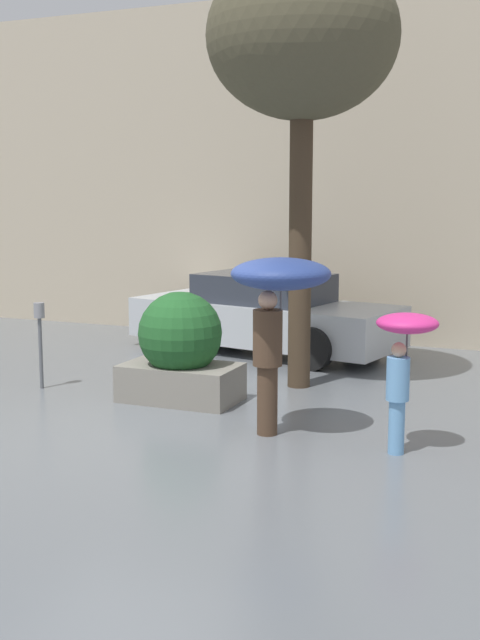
# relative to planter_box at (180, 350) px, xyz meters

# --- Properties ---
(ground_plane) EXTENTS (40.00, 40.00, 0.00)m
(ground_plane) POSITION_rel_planter_box_xyz_m (0.08, -1.48, -0.65)
(ground_plane) COLOR slate
(building_facade) EXTENTS (18.00, 0.30, 6.00)m
(building_facade) POSITION_rel_planter_box_xyz_m (0.08, 5.02, 2.35)
(building_facade) COLOR #B7A88E
(building_facade) RESTS_ON ground
(planter_box) EXTENTS (1.45, 1.05, 1.38)m
(planter_box) POSITION_rel_planter_box_xyz_m (0.00, 0.00, 0.00)
(planter_box) COLOR gray
(planter_box) RESTS_ON ground
(person_adult) EXTENTS (1.05, 1.05, 1.91)m
(person_adult) POSITION_rel_planter_box_xyz_m (1.62, -0.94, 0.89)
(person_adult) COLOR #473323
(person_adult) RESTS_ON ground
(person_child) EXTENTS (0.61, 0.61, 1.40)m
(person_child) POSITION_rel_planter_box_xyz_m (2.96, -1.02, 0.41)
(person_child) COLOR #669ED1
(person_child) RESTS_ON ground
(parked_car_near) EXTENTS (4.68, 2.54, 1.29)m
(parked_car_near) POSITION_rel_planter_box_xyz_m (-0.20, 3.46, -0.04)
(parked_car_near) COLOR #B7BCC1
(parked_car_near) RESTS_ON ground
(street_tree) EXTENTS (2.46, 2.46, 5.59)m
(street_tree) POSITION_rel_planter_box_xyz_m (1.12, 1.30, 3.82)
(street_tree) COLOR #423323
(street_tree) RESTS_ON ground
(parking_meter) EXTENTS (0.14, 0.14, 1.15)m
(parking_meter) POSITION_rel_planter_box_xyz_m (-2.01, -0.12, 0.19)
(parking_meter) COLOR #595B60
(parking_meter) RESTS_ON ground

